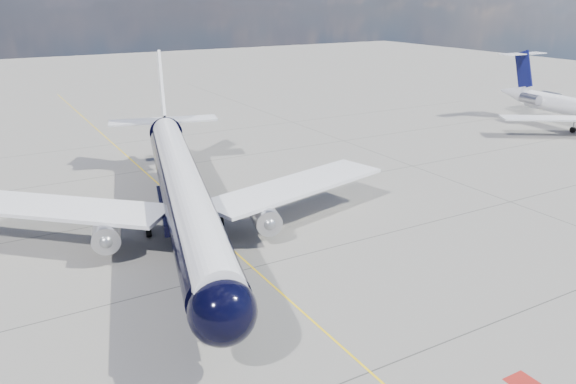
# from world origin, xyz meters

# --- Properties ---
(ground) EXTENTS (320.00, 320.00, 0.00)m
(ground) POSITION_xyz_m (0.00, 30.00, 0.00)
(ground) COLOR gray
(ground) RESTS_ON ground
(taxiway_centerline) EXTENTS (0.16, 160.00, 0.01)m
(taxiway_centerline) POSITION_xyz_m (0.00, 25.00, 0.00)
(taxiway_centerline) COLOR yellow
(taxiway_centerline) RESTS_ON ground
(red_marking) EXTENTS (1.60, 1.60, 0.01)m
(red_marking) POSITION_xyz_m (6.80, -10.00, 0.00)
(red_marking) COLOR maroon
(red_marking) RESTS_ON ground
(main_airliner) EXTENTS (39.49, 48.86, 14.31)m
(main_airliner) POSITION_xyz_m (-2.07, 19.66, 4.44)
(main_airliner) COLOR black
(main_airliner) RESTS_ON ground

